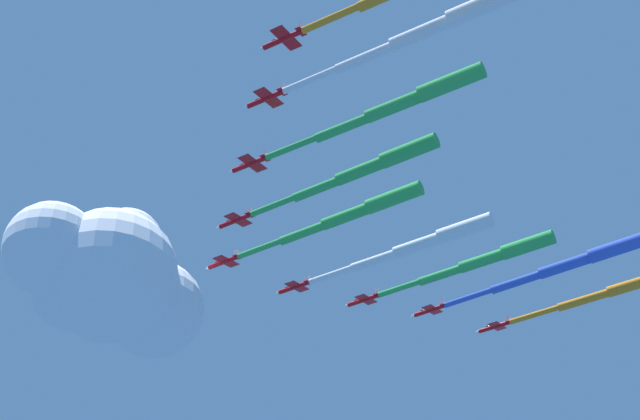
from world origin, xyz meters
The scene contains 9 objects.
jet_lead centered at (-7.50, 1.81, 206.65)m, with size 23.32×57.15×4.48m.
jet_port_inner centered at (2.02, 16.62, 204.27)m, with size 22.18×55.13×4.48m.
jet_starboard_inner centered at (-24.60, 7.94, 203.52)m, with size 23.54×55.80×4.48m.
jet_port_mid centered at (9.40, 34.88, 204.84)m, with size 24.29×58.40×4.39m.
jet_starboard_mid centered at (-40.97, 13.74, 204.11)m, with size 22.64×53.92×4.47m.
jet_port_outer centered at (18.11, 51.27, 206.12)m, with size 24.36×58.82×4.44m.
jet_starboard_outer centered at (-59.01, 25.38, 205.43)m, with size 24.31×60.98×4.48m.
jet_trail_starboard centered at (-76.82, 32.81, 204.58)m, with size 25.59×61.62×4.51m.
cloud_puff centered at (26.72, -46.45, 198.79)m, with size 52.43×41.15×34.83m.
Camera 1 is at (117.02, 132.02, 42.50)m, focal length 58.58 mm.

